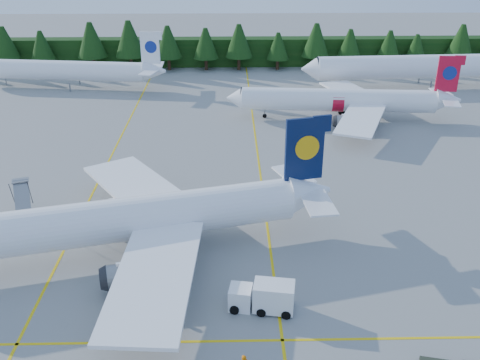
{
  "coord_description": "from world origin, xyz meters",
  "views": [
    {
      "loc": [
        2.11,
        -37.2,
        28.45
      ],
      "look_at": [
        3.24,
        14.94,
        3.5
      ],
      "focal_mm": 40.0,
      "sensor_mm": 36.0,
      "label": 1
    }
  ],
  "objects_px": {
    "airliner_navy": "(101,223)",
    "service_truck": "(262,296)",
    "airstairs": "(25,218)",
    "airliner_red": "(334,100)"
  },
  "relations": [
    {
      "from": "airliner_red",
      "to": "service_truck",
      "type": "height_order",
      "value": "airliner_red"
    },
    {
      "from": "airliner_red",
      "to": "airliner_navy",
      "type": "bearing_deg",
      "value": -121.24
    },
    {
      "from": "airliner_navy",
      "to": "airliner_red",
      "type": "relative_size",
      "value": 1.13
    },
    {
      "from": "airstairs",
      "to": "service_truck",
      "type": "xyz_separation_m",
      "value": [
        24.02,
        -14.18,
        0.46
      ]
    },
    {
      "from": "airliner_red",
      "to": "airstairs",
      "type": "height_order",
      "value": "airliner_red"
    },
    {
      "from": "airliner_red",
      "to": "service_truck",
      "type": "relative_size",
      "value": 6.54
    },
    {
      "from": "airliner_navy",
      "to": "airliner_red",
      "type": "height_order",
      "value": "airliner_navy"
    },
    {
      "from": "airliner_navy",
      "to": "service_truck",
      "type": "distance_m",
      "value": 16.64
    },
    {
      "from": "airliner_navy",
      "to": "service_truck",
      "type": "bearing_deg",
      "value": -43.04
    },
    {
      "from": "airstairs",
      "to": "service_truck",
      "type": "relative_size",
      "value": 1.12
    }
  ]
}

